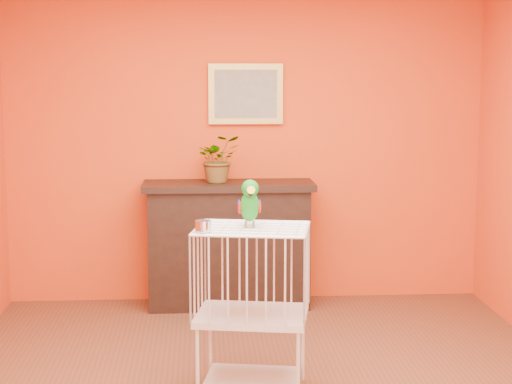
{
  "coord_description": "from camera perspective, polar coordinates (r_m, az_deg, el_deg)",
  "views": [
    {
      "loc": [
        -0.39,
        -4.92,
        1.95
      ],
      "look_at": [
        -0.05,
        0.1,
        1.23
      ],
      "focal_mm": 60.0,
      "sensor_mm": 36.0,
      "label": 1
    }
  ],
  "objects": [
    {
      "name": "console_cabinet",
      "position": [
        7.08,
        -1.84,
        -3.51
      ],
      "size": [
        1.4,
        0.5,
        1.04
      ],
      "color": "black",
      "rests_on": "ground"
    },
    {
      "name": "feed_cup",
      "position": [
        4.95,
        -3.54,
        -2.28
      ],
      "size": [
        0.09,
        0.09,
        0.07
      ],
      "primitive_type": "cylinder",
      "color": "silver",
      "rests_on": "birdcage"
    },
    {
      "name": "birdcage",
      "position": [
        5.21,
        -0.27,
        -7.69
      ],
      "size": [
        0.74,
        0.62,
        1.02
      ],
      "rotation": [
        0.0,
        0.0,
        -0.18
      ],
      "color": "silver",
      "rests_on": "ground"
    },
    {
      "name": "room_shell",
      "position": [
        4.95,
        0.71,
        3.9
      ],
      "size": [
        4.5,
        4.5,
        4.5
      ],
      "color": "#DF4515",
      "rests_on": "ground"
    },
    {
      "name": "parrot",
      "position": [
        5.08,
        -0.42,
        -0.72
      ],
      "size": [
        0.14,
        0.26,
        0.29
      ],
      "rotation": [
        0.0,
        0.0,
        0.02
      ],
      "color": "#59544C",
      "rests_on": "birdcage"
    },
    {
      "name": "potted_plant",
      "position": [
        7.0,
        -2.52,
        1.9
      ],
      "size": [
        0.42,
        0.45,
        0.3
      ],
      "primitive_type": "imported",
      "rotation": [
        0.0,
        0.0,
        0.2
      ],
      "color": "#26722D",
      "rests_on": "console_cabinet"
    },
    {
      "name": "framed_picture",
      "position": [
        7.15,
        -0.69,
        6.56
      ],
      "size": [
        0.62,
        0.04,
        0.5
      ],
      "color": "gold",
      "rests_on": "room_shell"
    }
  ]
}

